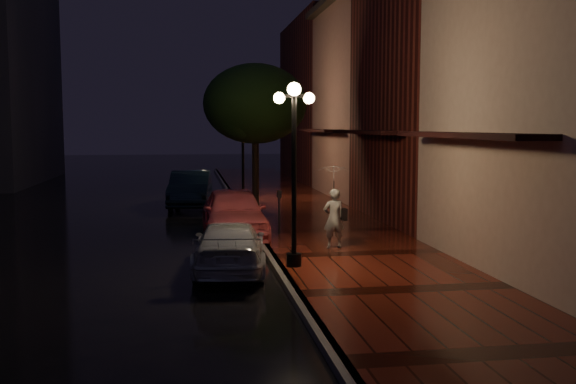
{
  "coord_description": "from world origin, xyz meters",
  "views": [
    {
      "loc": [
        -2.1,
        -19.74,
        3.45
      ],
      "look_at": [
        0.99,
        -0.02,
        1.4
      ],
      "focal_mm": 40.0,
      "sensor_mm": 36.0,
      "label": 1
    }
  ],
  "objects_px": {
    "streetlamp_far": "(243,145)",
    "street_tree": "(255,106)",
    "streetlamp_near": "(294,163)",
    "parking_meter": "(279,208)",
    "silver_car": "(230,247)",
    "navy_car": "(191,189)",
    "woman_with_umbrella": "(334,193)",
    "pink_car": "(234,213)"
  },
  "relations": [
    {
      "from": "navy_car",
      "to": "silver_car",
      "type": "distance_m",
      "value": 12.63
    },
    {
      "from": "streetlamp_near",
      "to": "silver_car",
      "type": "xyz_separation_m",
      "value": [
        -1.5,
        0.33,
        -2.0
      ]
    },
    {
      "from": "streetlamp_near",
      "to": "silver_car",
      "type": "bearing_deg",
      "value": 167.65
    },
    {
      "from": "navy_car",
      "to": "silver_car",
      "type": "height_order",
      "value": "navy_car"
    },
    {
      "from": "pink_car",
      "to": "silver_car",
      "type": "relative_size",
      "value": 1.12
    },
    {
      "from": "streetlamp_far",
      "to": "woman_with_umbrella",
      "type": "bearing_deg",
      "value": -83.08
    },
    {
      "from": "street_tree",
      "to": "silver_car",
      "type": "xyz_separation_m",
      "value": [
        -1.76,
        -10.66,
        -3.65
      ]
    },
    {
      "from": "pink_car",
      "to": "woman_with_umbrella",
      "type": "height_order",
      "value": "woman_with_umbrella"
    },
    {
      "from": "streetlamp_far",
      "to": "navy_car",
      "type": "height_order",
      "value": "streetlamp_far"
    },
    {
      "from": "street_tree",
      "to": "parking_meter",
      "type": "distance_m",
      "value": 7.29
    },
    {
      "from": "street_tree",
      "to": "woman_with_umbrella",
      "type": "bearing_deg",
      "value": -82.4
    },
    {
      "from": "street_tree",
      "to": "pink_car",
      "type": "distance_m",
      "value": 7.06
    },
    {
      "from": "pink_car",
      "to": "woman_with_umbrella",
      "type": "distance_m",
      "value": 3.93
    },
    {
      "from": "streetlamp_near",
      "to": "woman_with_umbrella",
      "type": "distance_m",
      "value": 2.72
    },
    {
      "from": "street_tree",
      "to": "parking_meter",
      "type": "bearing_deg",
      "value": -89.76
    },
    {
      "from": "streetlamp_far",
      "to": "street_tree",
      "type": "xyz_separation_m",
      "value": [
        0.26,
        -3.01,
        1.64
      ]
    },
    {
      "from": "silver_car",
      "to": "streetlamp_near",
      "type": "bearing_deg",
      "value": 172.86
    },
    {
      "from": "streetlamp_near",
      "to": "pink_car",
      "type": "xyz_separation_m",
      "value": [
        -1.06,
        4.99,
        -1.82
      ]
    },
    {
      "from": "navy_car",
      "to": "woman_with_umbrella",
      "type": "distance_m",
      "value": 11.51
    },
    {
      "from": "streetlamp_near",
      "to": "street_tree",
      "type": "bearing_deg",
      "value": 88.65
    },
    {
      "from": "streetlamp_far",
      "to": "street_tree",
      "type": "relative_size",
      "value": 0.74
    },
    {
      "from": "street_tree",
      "to": "silver_car",
      "type": "height_order",
      "value": "street_tree"
    },
    {
      "from": "streetlamp_far",
      "to": "parking_meter",
      "type": "bearing_deg",
      "value": -88.28
    },
    {
      "from": "streetlamp_near",
      "to": "parking_meter",
      "type": "distance_m",
      "value": 4.77
    },
    {
      "from": "streetlamp_far",
      "to": "street_tree",
      "type": "distance_m",
      "value": 3.44
    },
    {
      "from": "street_tree",
      "to": "pink_car",
      "type": "relative_size",
      "value": 1.26
    },
    {
      "from": "street_tree",
      "to": "woman_with_umbrella",
      "type": "distance_m",
      "value": 9.34
    },
    {
      "from": "street_tree",
      "to": "pink_car",
      "type": "xyz_separation_m",
      "value": [
        -1.32,
        -6.0,
        -3.46
      ]
    },
    {
      "from": "pink_car",
      "to": "navy_car",
      "type": "xyz_separation_m",
      "value": [
        -1.29,
        7.94,
        -0.01
      ]
    },
    {
      "from": "woman_with_umbrella",
      "to": "parking_meter",
      "type": "xyz_separation_m",
      "value": [
        -1.16,
        2.38,
        -0.68
      ]
    },
    {
      "from": "streetlamp_near",
      "to": "pink_car",
      "type": "bearing_deg",
      "value": 102.05
    },
    {
      "from": "street_tree",
      "to": "silver_car",
      "type": "relative_size",
      "value": 1.41
    },
    {
      "from": "woman_with_umbrella",
      "to": "parking_meter",
      "type": "height_order",
      "value": "woman_with_umbrella"
    },
    {
      "from": "pink_car",
      "to": "navy_car",
      "type": "height_order",
      "value": "pink_car"
    },
    {
      "from": "streetlamp_near",
      "to": "silver_car",
      "type": "height_order",
      "value": "streetlamp_near"
    },
    {
      "from": "streetlamp_near",
      "to": "parking_meter",
      "type": "xyz_separation_m",
      "value": [
        0.29,
        4.47,
        -1.63
      ]
    },
    {
      "from": "streetlamp_near",
      "to": "streetlamp_far",
      "type": "bearing_deg",
      "value": 90.0
    },
    {
      "from": "streetlamp_far",
      "to": "navy_car",
      "type": "relative_size",
      "value": 0.92
    },
    {
      "from": "streetlamp_far",
      "to": "pink_car",
      "type": "distance_m",
      "value": 9.26
    },
    {
      "from": "silver_car",
      "to": "woman_with_umbrella",
      "type": "xyz_separation_m",
      "value": [
        2.95,
        1.76,
        1.05
      ]
    },
    {
      "from": "pink_car",
      "to": "silver_car",
      "type": "height_order",
      "value": "pink_car"
    },
    {
      "from": "streetlamp_near",
      "to": "streetlamp_far",
      "type": "distance_m",
      "value": 14.0
    }
  ]
}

